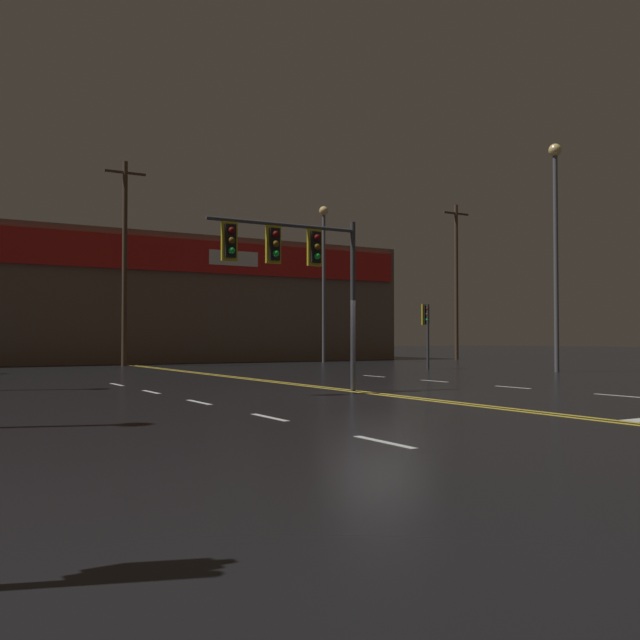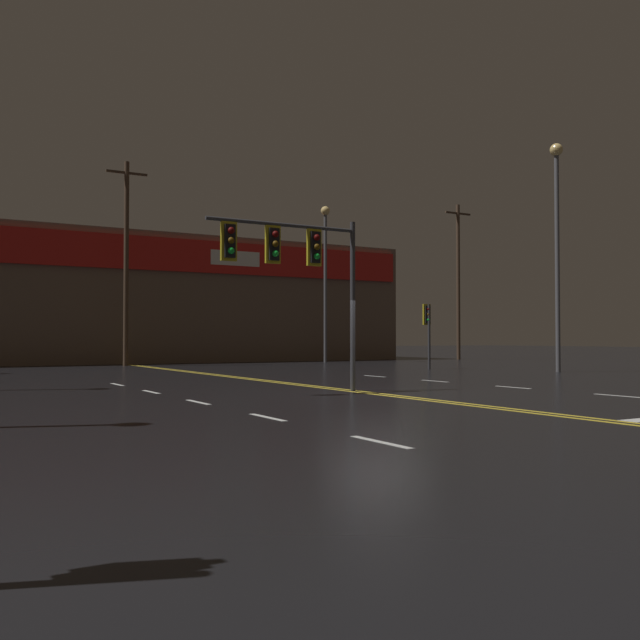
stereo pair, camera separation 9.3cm
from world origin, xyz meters
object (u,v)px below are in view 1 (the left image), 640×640
Objects in this scene: streetlight_far_right at (556,227)px; traffic_signal_corner_northeast at (426,321)px; streetlight_far_left at (324,263)px; traffic_signal_median at (291,256)px.

traffic_signal_corner_northeast is at bearing 121.67° from streetlight_far_right.
streetlight_far_left reaches higher than traffic_signal_corner_northeast.
traffic_signal_median is 25.06m from streetlight_far_left.
streetlight_far_right is (15.74, 5.00, 2.69)m from traffic_signal_median.
streetlight_far_right is at bearing 17.62° from traffic_signal_median.
streetlight_far_right is (2.29, -16.00, 0.21)m from streetlight_far_left.
traffic_signal_corner_northeast is at bearing -94.34° from streetlight_far_left.
streetlight_far_left is 16.17m from streetlight_far_right.
streetlight_far_right is at bearing -81.86° from streetlight_far_left.
streetlight_far_right is at bearing -58.33° from traffic_signal_corner_northeast.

